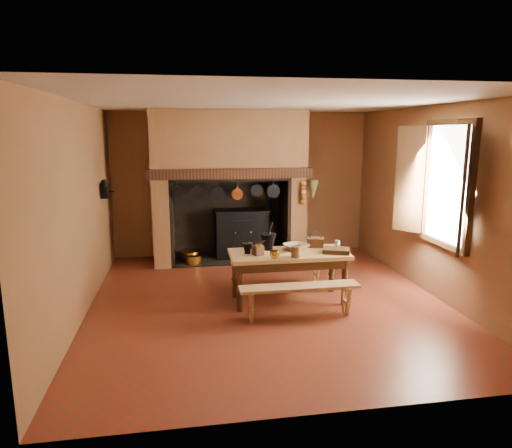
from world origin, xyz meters
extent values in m
plane|color=maroon|center=(0.00, 0.00, 0.00)|extent=(5.50, 5.50, 0.00)
plane|color=silver|center=(0.00, 0.00, 2.80)|extent=(5.50, 5.50, 0.00)
cube|color=brown|center=(0.00, 2.75, 1.40)|extent=(5.00, 0.02, 2.80)
cube|color=brown|center=(-2.50, 0.00, 1.40)|extent=(0.02, 5.50, 2.80)
cube|color=brown|center=(2.50, 0.00, 1.40)|extent=(0.02, 5.50, 2.80)
cube|color=brown|center=(0.00, -2.75, 1.40)|extent=(5.00, 0.02, 2.80)
cube|color=brown|center=(-1.55, 2.30, 1.40)|extent=(0.30, 0.90, 2.80)
cube|color=brown|center=(0.95, 2.30, 1.40)|extent=(0.30, 0.90, 2.80)
cube|color=brown|center=(-0.30, 2.30, 2.20)|extent=(2.20, 0.90, 1.20)
cube|color=black|center=(-0.30, 1.90, 1.69)|extent=(2.95, 0.22, 0.18)
cube|color=black|center=(-0.30, 2.72, 0.80)|extent=(2.20, 0.06, 1.60)
cube|color=black|center=(-0.30, 2.30, 0.01)|extent=(2.20, 0.90, 0.02)
cube|color=black|center=(-0.05, 2.45, 0.45)|extent=(1.00, 0.50, 0.90)
cube|color=black|center=(-0.05, 2.43, 0.92)|extent=(1.04, 0.54, 0.04)
cube|color=black|center=(-0.05, 2.19, 0.55)|extent=(0.35, 0.02, 0.45)
cylinder|color=black|center=(0.50, 2.45, 1.25)|extent=(0.10, 0.10, 0.70)
cylinder|color=#B27E29|center=(-0.20, 2.17, 0.55)|extent=(0.03, 0.03, 0.03)
cylinder|color=#B27E29|center=(0.10, 2.17, 0.55)|extent=(0.03, 0.03, 0.03)
cylinder|color=#B27E29|center=(-1.05, 2.30, 0.10)|extent=(0.40, 0.40, 0.20)
cylinder|color=#B27E29|center=(-1.00, 2.05, 0.09)|extent=(0.34, 0.34, 0.18)
cube|color=black|center=(-1.25, 2.40, 0.08)|extent=(0.18, 0.18, 0.16)
cone|color=#525829|center=(1.18, 1.79, 1.38)|extent=(0.20, 0.20, 0.35)
cube|color=white|center=(2.48, -0.40, 1.70)|extent=(0.02, 1.00, 1.60)
cube|color=#381F12|center=(2.45, -0.40, 2.54)|extent=(0.08, 1.16, 0.08)
cube|color=#381F12|center=(2.45, -0.40, 0.86)|extent=(0.08, 1.16, 0.08)
cube|color=#381F12|center=(2.25, -1.08, 1.70)|extent=(0.29, 0.39, 1.60)
cube|color=#381F12|center=(2.25, 0.28, 1.70)|extent=(0.29, 0.39, 1.60)
cube|color=black|center=(-2.42, 1.55, 1.45)|extent=(0.12, 0.12, 0.22)
cone|color=black|center=(-2.42, 1.55, 1.60)|extent=(0.16, 0.16, 0.10)
cylinder|color=black|center=(-2.33, 1.55, 1.45)|extent=(0.12, 0.02, 0.02)
cube|color=tan|center=(0.30, -0.04, 0.70)|extent=(1.68, 0.75, 0.06)
cube|color=#381F12|center=(0.30, -0.04, 0.61)|extent=(1.57, 0.63, 0.13)
cylinder|color=#381F12|center=(-0.44, -0.32, 0.34)|extent=(0.08, 0.08, 0.67)
cylinder|color=#381F12|center=(1.05, -0.32, 0.34)|extent=(0.08, 0.08, 0.67)
cylinder|color=#381F12|center=(-0.44, 0.24, 0.34)|extent=(0.08, 0.08, 0.67)
cylinder|color=#381F12|center=(1.05, 0.24, 0.34)|extent=(0.08, 0.08, 0.67)
cube|color=tan|center=(0.30, -0.67, 0.42)|extent=(1.58, 0.28, 0.04)
cube|color=tan|center=(0.30, 0.58, 0.40)|extent=(1.50, 0.26, 0.04)
cylinder|color=black|center=(0.04, 0.13, 0.75)|extent=(0.14, 0.14, 0.04)
cone|color=black|center=(0.04, 0.13, 0.87)|extent=(0.24, 0.24, 0.20)
cylinder|color=black|center=(0.07, 0.13, 1.04)|extent=(0.10, 0.06, 0.19)
cylinder|color=black|center=(-0.29, -0.02, 0.74)|extent=(0.09, 0.09, 0.03)
cone|color=black|center=(-0.29, -0.02, 0.82)|extent=(0.15, 0.15, 0.12)
cylinder|color=black|center=(-0.27, -0.02, 0.92)|extent=(0.06, 0.03, 0.12)
cube|color=#381F12|center=(-0.16, -0.12, 0.79)|extent=(0.17, 0.17, 0.13)
cylinder|color=#B27E29|center=(-0.16, -0.12, 0.87)|extent=(0.10, 0.10, 0.03)
cylinder|color=black|center=(-0.10, -0.12, 0.91)|extent=(0.11, 0.06, 0.04)
cylinder|color=#B27E29|center=(0.03, -0.34, 0.77)|extent=(0.08, 0.08, 0.09)
cylinder|color=#B27E29|center=(0.44, -0.02, 0.77)|extent=(0.08, 0.08, 0.09)
imported|color=#B9B18E|center=(0.44, 0.07, 0.77)|extent=(0.45, 0.45, 0.09)
cylinder|color=brown|center=(0.33, -0.33, 0.81)|extent=(0.16, 0.16, 0.16)
cylinder|color=beige|center=(1.04, 0.01, 0.79)|extent=(0.10, 0.10, 0.13)
cube|color=#442614|center=(0.76, 0.19, 0.80)|extent=(0.28, 0.24, 0.14)
torus|color=#442614|center=(0.76, 0.19, 0.86)|extent=(0.19, 0.08, 0.19)
cube|color=#381F12|center=(0.96, -0.18, 0.76)|extent=(0.44, 0.38, 0.06)
imported|color=#B27E29|center=(0.04, -0.34, 0.78)|extent=(0.16, 0.16, 0.11)
camera|label=1|loc=(-1.18, -6.17, 2.40)|focal=32.00mm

